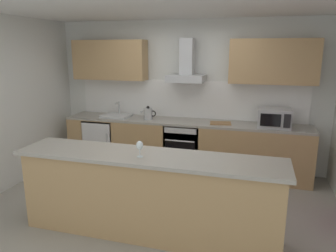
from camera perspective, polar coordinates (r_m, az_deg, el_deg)
name	(u,v)px	position (r m, az deg, el deg)	size (l,w,h in m)	color
ground	(158,208)	(4.49, -1.86, -14.49)	(5.80, 4.55, 0.02)	gray
ceiling	(156,4)	(3.99, -2.17, 20.90)	(5.80, 4.55, 0.02)	white
wall_back	(188,95)	(5.79, 3.65, 5.59)	(5.80, 0.12, 2.60)	silver
backsplash_tile	(187,99)	(5.73, 3.48, 4.80)	(4.08, 0.02, 0.66)	white
counter_back	(183,146)	(5.61, 2.68, -3.56)	(4.22, 0.60, 0.90)	tan
counter_island	(148,195)	(3.71, -3.59, -12.18)	(3.01, 0.64, 0.97)	tan
upper_cabinets	(186,61)	(5.51, 3.22, 11.56)	(4.17, 0.32, 0.70)	tan
oven	(184,146)	(5.58, 2.86, -3.56)	(0.60, 0.62, 0.80)	slate
refrigerator	(104,141)	(6.11, -11.41, -2.63)	(0.58, 0.60, 0.85)	white
microwave	(274,118)	(5.28, 18.43, 1.38)	(0.50, 0.38, 0.30)	#B7BABC
sink	(117,115)	(5.88, -9.17, 1.89)	(0.50, 0.40, 0.26)	silver
kettle	(148,114)	(5.59, -3.57, 2.24)	(0.29, 0.15, 0.24)	#B7BABC
range_hood	(187,68)	(5.47, 3.34, 10.26)	(0.62, 0.45, 0.72)	#B7BABC
wine_glass	(140,146)	(3.44, -5.07, -3.56)	(0.08, 0.08, 0.18)	silver
chopping_board	(220,123)	(5.34, 9.35, 0.50)	(0.34, 0.22, 0.02)	#9E7247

